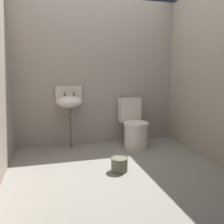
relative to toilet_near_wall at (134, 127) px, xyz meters
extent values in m
cube|color=gray|center=(-0.54, -0.91, -0.36)|extent=(3.10, 2.92, 0.08)
cube|color=gray|center=(-0.54, 0.40, 0.87)|extent=(3.10, 0.10, 2.38)
cube|color=gray|center=(0.87, -0.81, 0.87)|extent=(0.10, 2.72, 2.38)
cylinder|color=silver|center=(0.00, -0.09, -0.13)|extent=(0.39, 0.39, 0.38)
cylinder|color=silver|center=(0.00, -0.09, 0.08)|extent=(0.41, 0.41, 0.04)
cube|color=silver|center=(-0.01, 0.21, 0.26)|extent=(0.37, 0.19, 0.40)
cylinder|color=#5E5D4C|center=(-1.02, 0.16, 0.01)|extent=(0.04, 0.04, 0.66)
ellipsoid|color=silver|center=(-1.02, 0.16, 0.43)|extent=(0.40, 0.32, 0.18)
cube|color=silver|center=(-1.02, 0.33, 0.53)|extent=(0.42, 0.04, 0.28)
cylinder|color=#5E5D4C|center=(-1.09, 0.22, 0.55)|extent=(0.04, 0.04, 0.06)
cylinder|color=#5E5D4C|center=(-0.95, 0.22, 0.55)|extent=(0.04, 0.04, 0.06)
cylinder|color=#5E5D4C|center=(-0.52, -0.90, -0.24)|extent=(0.20, 0.20, 0.17)
torus|color=#5D5D48|center=(-0.52, -0.90, -0.15)|extent=(0.22, 0.22, 0.02)
camera|label=1|loc=(-1.35, -3.60, 0.93)|focal=38.45mm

